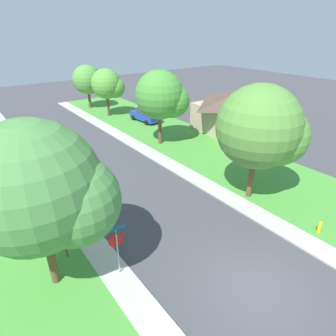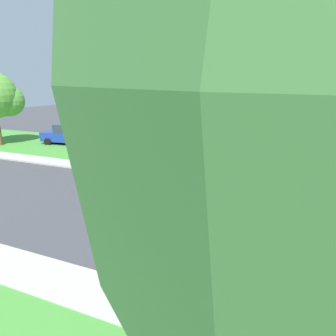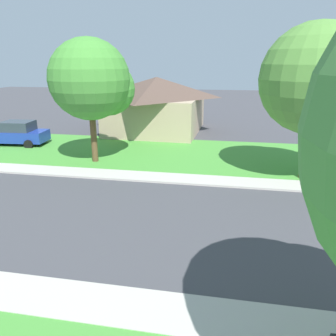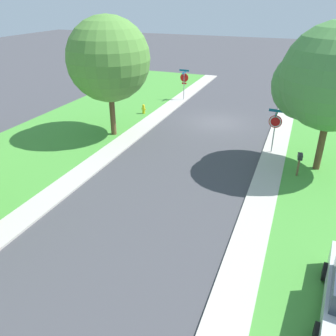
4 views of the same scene
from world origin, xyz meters
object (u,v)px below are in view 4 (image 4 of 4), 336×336
tree_across_right (106,61)px  mailbox (300,159)px  tree_sidewalk_mid (328,79)px  fire_hydrant (144,109)px  stop_sign_far_corner (275,124)px  stop_sign_near_corner (184,80)px

tree_across_right → mailbox: (-12.36, 2.02, -3.87)m
tree_sidewalk_mid → fire_hydrant: (12.74, -5.29, -4.45)m
stop_sign_far_corner → tree_across_right: bearing=3.0°
tree_sidewalk_mid → mailbox: 4.20m
tree_sidewalk_mid → tree_across_right: bearing=-2.4°
stop_sign_far_corner → fire_hydrant: 11.37m
stop_sign_near_corner → stop_sign_far_corner: (-8.82, 9.29, 0.01)m
stop_sign_far_corner → tree_across_right: tree_across_right is taller
stop_sign_near_corner → mailbox: (-10.44, 11.86, -0.87)m
tree_across_right → tree_sidewalk_mid: size_ratio=0.99×
stop_sign_far_corner → tree_sidewalk_mid: tree_sidewalk_mid is taller
stop_sign_far_corner → tree_sidewalk_mid: bearing=153.9°
fire_hydrant → stop_sign_far_corner: bearing=158.3°
stop_sign_near_corner → mailbox: size_ratio=2.11×
tree_across_right → mailbox: bearing=170.7°
stop_sign_far_corner → tree_across_right: (10.74, 0.55, 2.99)m
stop_sign_near_corner → tree_sidewalk_mid: (-11.09, 10.40, 3.01)m
stop_sign_far_corner → tree_sidewalk_mid: size_ratio=0.36×
stop_sign_far_corner → tree_sidewalk_mid: 3.92m
tree_sidewalk_mid → mailbox: tree_sidewalk_mid is taller
tree_sidewalk_mid → fire_hydrant: 14.50m
fire_hydrant → mailbox: size_ratio=0.63×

